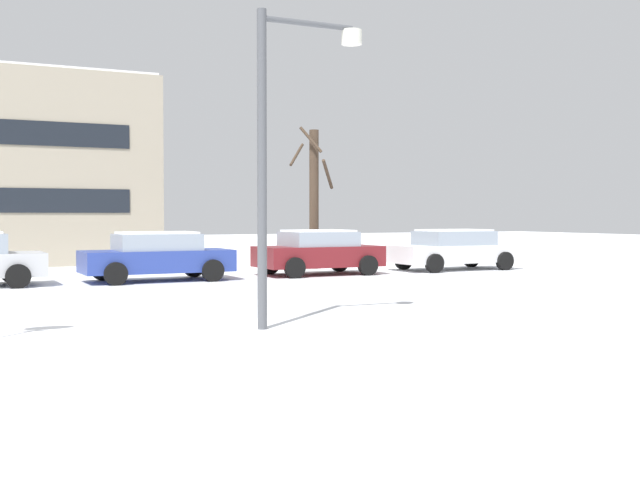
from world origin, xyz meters
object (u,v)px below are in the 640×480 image
object	(u,v)px
street_lamp	(282,132)
parked_car_white	(454,249)
parked_car_blue	(157,256)
parked_car_maroon	(318,252)

from	to	relation	value
street_lamp	parked_car_white	bearing A→B (deg)	43.69
parked_car_blue	parked_car_maroon	world-z (taller)	parked_car_maroon
parked_car_maroon	parked_car_white	world-z (taller)	parked_car_maroon
parked_car_blue	parked_car_maroon	distance (m)	5.27
parked_car_maroon	street_lamp	bearing A→B (deg)	-118.37
street_lamp	parked_car_blue	bearing A→B (deg)	88.04
street_lamp	parked_car_maroon	world-z (taller)	street_lamp
parked_car_maroon	parked_car_white	xyz separation A→B (m)	(5.26, -0.01, -0.01)
parked_car_white	parked_car_maroon	bearing A→B (deg)	179.92
parked_car_blue	parked_car_white	size ratio (longest dim) A/B	0.93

